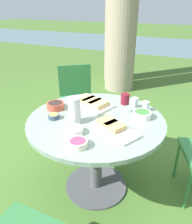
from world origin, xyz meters
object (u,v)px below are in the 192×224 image
object	(u,v)px
chair_near_right	(77,94)
water_pitcher	(75,111)
dining_table	(96,133)
wine_glass	(125,100)

from	to	relation	value
chair_near_right	water_pitcher	size ratio (longest dim) A/B	4.15
dining_table	wine_glass	world-z (taller)	wine_glass
chair_near_right	water_pitcher	xyz separation A→B (m)	(0.60, -1.04, 0.33)
water_pitcher	wine_glass	distance (m)	0.45
dining_table	chair_near_right	xyz separation A→B (m)	(-0.72, 0.91, -0.08)
chair_near_right	wine_glass	bearing A→B (deg)	-38.17
water_pitcher	dining_table	bearing A→B (deg)	48.13
dining_table	wine_glass	distance (m)	0.38
chair_near_right	wine_glass	size ratio (longest dim) A/B	4.96
wine_glass	chair_near_right	bearing A→B (deg)	141.83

